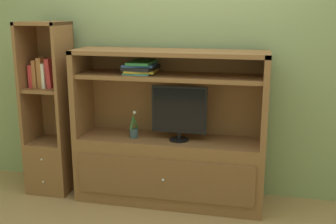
{
  "coord_description": "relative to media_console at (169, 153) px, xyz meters",
  "views": [
    {
      "loc": [
        0.75,
        -3.0,
        1.69
      ],
      "look_at": [
        0.0,
        0.35,
        0.84
      ],
      "focal_mm": 44.15,
      "sensor_mm": 36.0,
      "label": 1
    }
  ],
  "objects": [
    {
      "name": "upright_book_row",
      "position": [
        -1.19,
        -0.01,
        0.67
      ],
      "size": [
        0.21,
        0.17,
        0.27
      ],
      "color": "red",
      "rests_on": "bookshelf_tall"
    },
    {
      "name": "magazine_stack",
      "position": [
        -0.25,
        -0.0,
        0.76
      ],
      "size": [
        0.29,
        0.34,
        0.11
      ],
      "color": "teal",
      "rests_on": "media_console"
    },
    {
      "name": "tv_monitor",
      "position": [
        0.1,
        -0.05,
        0.39
      ],
      "size": [
        0.48,
        0.17,
        0.48
      ],
      "color": "black",
      "rests_on": "media_console"
    },
    {
      "name": "media_console",
      "position": [
        0.0,
        0.0,
        0.0
      ],
      "size": [
        1.66,
        0.48,
        1.36
      ],
      "color": "brown",
      "rests_on": "ground_plane"
    },
    {
      "name": "bookshelf_tall",
      "position": [
        -1.15,
        0.01,
        0.09
      ],
      "size": [
        0.4,
        0.4,
        1.59
      ],
      "color": "brown",
      "rests_on": "ground_plane"
    },
    {
      "name": "ground_plane",
      "position": [
        0.0,
        -0.41,
        -0.45
      ],
      "size": [
        8.0,
        8.0,
        0.0
      ],
      "primitive_type": "plane",
      "color": "tan"
    },
    {
      "name": "potted_plant",
      "position": [
        -0.31,
        -0.05,
        0.19
      ],
      "size": [
        0.08,
        0.11,
        0.25
      ],
      "color": "#384C56",
      "rests_on": "media_console"
    },
    {
      "name": "painted_rear_wall",
      "position": [
        0.0,
        0.34,
        0.95
      ],
      "size": [
        6.0,
        0.1,
        2.8
      ],
      "primitive_type": "cube",
      "color": "#8C9E6B",
      "rests_on": "ground_plane"
    }
  ]
}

